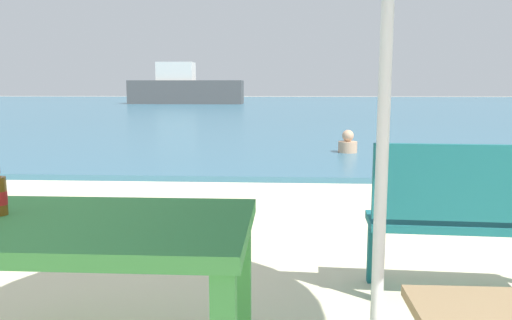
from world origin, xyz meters
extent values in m
cube|color=#386B84|center=(0.00, 30.00, 0.04)|extent=(120.00, 50.00, 0.08)
cube|color=#3D8C42|center=(-1.13, 0.29, 0.73)|extent=(1.40, 0.80, 0.06)
cube|color=#3D8C42|center=(-0.49, 0.63, 0.35)|extent=(0.08, 0.08, 0.70)
cylinder|color=silver|center=(0.04, 0.19, 1.15)|extent=(0.04, 0.04, 2.30)
cube|color=#9E7A51|center=(0.36, 0.03, 0.52)|extent=(0.44, 0.44, 0.04)
cube|color=#196066|center=(0.82, 1.45, 0.45)|extent=(1.22, 0.43, 0.05)
cube|color=#196066|center=(0.81, 1.29, 0.73)|extent=(1.20, 0.11, 0.44)
cube|color=#196066|center=(0.27, 1.62, 0.21)|extent=(0.06, 0.06, 0.42)
cube|color=#196066|center=(0.26, 1.34, 0.21)|extent=(0.06, 0.06, 0.42)
cylinder|color=tan|center=(0.83, 7.57, 0.18)|extent=(0.34, 0.34, 0.20)
sphere|color=tan|center=(0.83, 7.57, 0.39)|extent=(0.21, 0.21, 0.21)
cube|color=#4C4C4C|center=(-6.97, 32.34, 0.85)|extent=(7.57, 2.06, 1.55)
cube|color=silver|center=(-7.65, 32.34, 2.23)|extent=(2.41, 1.55, 1.20)
camera|label=1|loc=(-0.30, -1.58, 1.28)|focal=35.43mm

